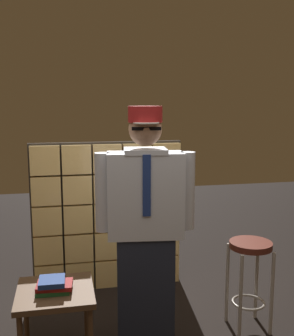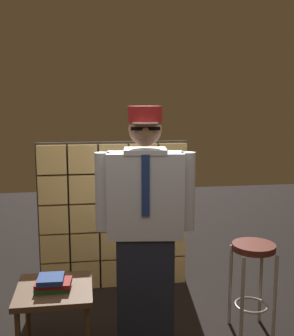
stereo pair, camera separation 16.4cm
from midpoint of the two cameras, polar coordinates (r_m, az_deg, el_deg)
glass_block_wall at (r=4.12m, az=-6.54°, el=-6.71°), size 1.48×0.10×1.48m
standing_person at (r=3.04m, az=-1.80°, el=-8.05°), size 0.73×0.34×1.81m
bar_stool at (r=3.50m, az=12.67°, el=-12.80°), size 0.34×0.34×0.74m
side_table at (r=3.07m, az=-14.08°, el=-17.30°), size 0.52×0.52×0.57m
book_stack at (r=2.99m, az=-14.41°, el=-15.42°), size 0.25×0.19×0.09m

